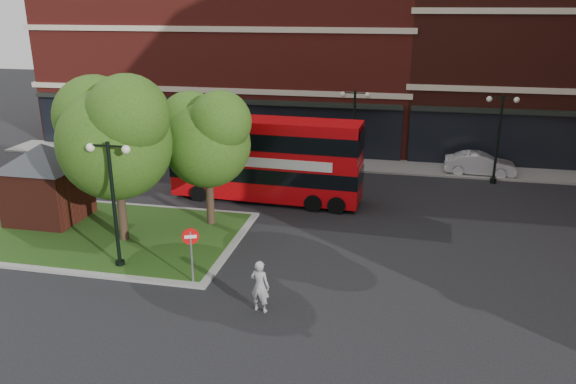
% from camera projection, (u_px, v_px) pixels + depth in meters
% --- Properties ---
extents(ground, '(120.00, 120.00, 0.00)m').
position_uv_depth(ground, '(257.00, 284.00, 20.41)').
color(ground, black).
rests_on(ground, ground).
extents(pavement_far, '(44.00, 3.00, 0.12)m').
position_uv_depth(pavement_far, '(324.00, 163.00, 35.68)').
color(pavement_far, slate).
rests_on(pavement_far, ground).
extents(terrace_far_left, '(26.00, 12.00, 14.00)m').
position_uv_depth(terrace_far_left, '(235.00, 41.00, 41.98)').
color(terrace_far_left, maroon).
rests_on(terrace_far_left, ground).
extents(terrace_far_right, '(18.00, 12.00, 16.00)m').
position_uv_depth(terrace_far_right, '(551.00, 30.00, 37.33)').
color(terrace_far_right, '#471911').
rests_on(terrace_far_right, ground).
extents(traffic_island, '(12.60, 7.60, 0.15)m').
position_uv_depth(traffic_island, '(99.00, 233.00, 24.74)').
color(traffic_island, gray).
rests_on(traffic_island, ground).
extents(kiosk, '(6.51, 6.51, 3.60)m').
position_uv_depth(kiosk, '(45.00, 174.00, 25.54)').
color(kiosk, '#471911').
rests_on(kiosk, traffic_island).
extents(tree_island_west, '(5.40, 4.71, 7.21)m').
position_uv_depth(tree_island_west, '(113.00, 132.00, 22.56)').
color(tree_island_west, '#2D2116').
rests_on(tree_island_west, ground).
extents(tree_island_east, '(4.46, 3.90, 6.29)m').
position_uv_depth(tree_island_east, '(206.00, 135.00, 24.44)').
color(tree_island_east, '#2D2116').
rests_on(tree_island_east, ground).
extents(lamp_island, '(1.72, 0.36, 5.00)m').
position_uv_depth(lamp_island, '(113.00, 199.00, 20.77)').
color(lamp_island, black).
rests_on(lamp_island, ground).
extents(lamp_far_left, '(1.72, 0.36, 5.00)m').
position_uv_depth(lamp_far_left, '(354.00, 128.00, 32.55)').
color(lamp_far_left, black).
rests_on(lamp_far_left, ground).
extents(lamp_far_right, '(1.72, 0.36, 5.00)m').
position_uv_depth(lamp_far_right, '(499.00, 134.00, 30.97)').
color(lamp_far_right, black).
rests_on(lamp_far_right, ground).
extents(bus, '(9.80, 2.67, 3.70)m').
position_uv_depth(bus, '(266.00, 154.00, 28.45)').
color(bus, red).
rests_on(bus, ground).
extents(woman, '(0.74, 0.56, 1.81)m').
position_uv_depth(woman, '(260.00, 286.00, 18.38)').
color(woman, gray).
rests_on(woman, ground).
extents(car_silver, '(4.50, 2.25, 1.47)m').
position_uv_depth(car_silver, '(222.00, 155.00, 34.81)').
color(car_silver, '#B3B4BB').
rests_on(car_silver, ground).
extents(car_white, '(4.10, 1.58, 1.33)m').
position_uv_depth(car_white, '(480.00, 164.00, 33.18)').
color(car_white, silver).
rests_on(car_white, ground).
extents(no_entry_sign, '(0.58, 0.28, 2.21)m').
position_uv_depth(no_entry_sign, '(191.00, 245.00, 19.88)').
color(no_entry_sign, slate).
rests_on(no_entry_sign, ground).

